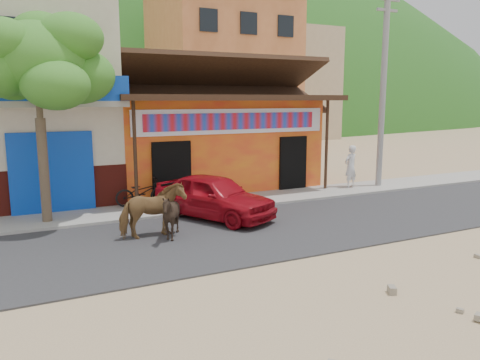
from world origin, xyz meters
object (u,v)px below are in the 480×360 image
(scooter, at_px, (142,192))
(utility_pole, at_px, (383,87))
(cow_tan, at_px, (152,211))
(pedestrian, at_px, (350,166))
(tree, at_px, (40,118))
(red_car, at_px, (214,196))
(cow_dark, at_px, (171,216))

(scooter, bearing_deg, utility_pole, -88.19)
(cow_tan, height_order, pedestrian, pedestrian)
(tree, relative_size, cow_tan, 3.54)
(cow_tan, bearing_deg, red_car, -69.37)
(scooter, distance_m, pedestrian, 8.43)
(utility_pole, distance_m, cow_tan, 11.29)
(red_car, bearing_deg, tree, 134.48)
(utility_pole, height_order, pedestrian, utility_pole)
(utility_pole, distance_m, pedestrian, 3.44)
(tree, distance_m, red_car, 5.46)
(cow_tan, distance_m, cow_dark, 0.54)
(cow_tan, distance_m, scooter, 3.52)
(tree, relative_size, utility_pole, 0.75)
(red_car, relative_size, pedestrian, 2.34)
(pedestrian, bearing_deg, cow_tan, 5.85)
(utility_pole, xyz_separation_m, cow_dark, (-10.00, -3.26, -3.47))
(utility_pole, bearing_deg, pedestrian, 173.92)
(red_car, relative_size, scooter, 2.29)
(utility_pole, xyz_separation_m, pedestrian, (-1.37, 0.15, -3.15))
(cow_dark, bearing_deg, scooter, 156.97)
(utility_pole, bearing_deg, cow_dark, -161.95)
(tree, bearing_deg, cow_tan, -48.13)
(pedestrian, bearing_deg, scooter, -15.70)
(red_car, distance_m, scooter, 2.83)
(tree, relative_size, scooter, 3.44)
(pedestrian, bearing_deg, tree, -11.05)
(tree, distance_m, scooter, 4.02)
(tree, height_order, red_car, tree)
(tree, xyz_separation_m, cow_dark, (2.80, -3.06, -2.47))
(cow_dark, height_order, pedestrian, pedestrian)
(scooter, bearing_deg, cow_dark, -178.15)
(tree, relative_size, pedestrian, 3.52)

